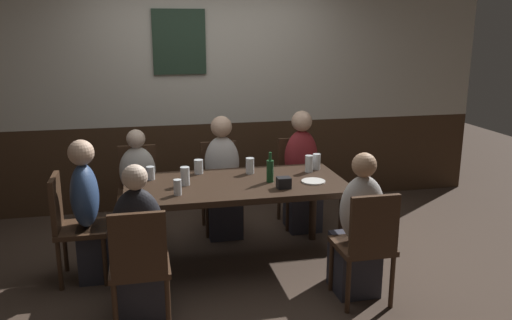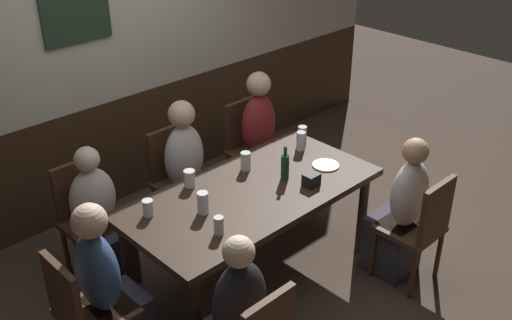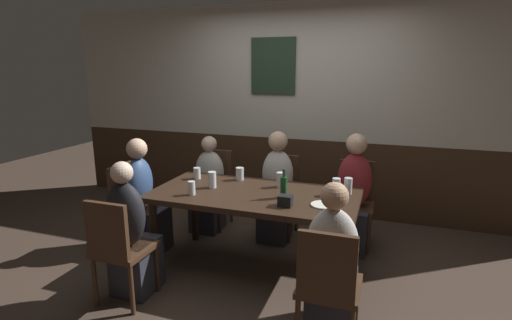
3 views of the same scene
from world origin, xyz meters
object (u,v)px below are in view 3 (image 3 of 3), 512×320
(person_left_far, at_px, (208,191))
(plate_white_large, at_px, (323,205))
(person_right_near, at_px, (332,274))
(chair_right_far, at_px, (354,198))
(person_mid_far, at_px, (276,194))
(person_right_far, at_px, (353,201))
(pint_glass_stout, at_px, (348,187))
(beer_glass_half, at_px, (280,181))
(chair_head_west, at_px, (131,202))
(tumbler_short, at_px, (212,181))
(chair_right_near, at_px, (328,283))
(tumbler_water, at_px, (192,189))
(pint_glass_amber, at_px, (336,187))
(chair_left_near, at_px, (118,246))
(chair_left_far, at_px, (215,183))
(dining_table, at_px, (254,201))
(beer_bottle_green, at_px, (284,187))
(person_head_west, at_px, (145,204))
(person_left_near, at_px, (131,240))
(highball_clear, at_px, (240,174))
(pint_glass_pale, at_px, (197,174))
(condiment_caddy, at_px, (285,201))
(chair_mid_far, at_px, (280,190))

(person_left_far, bearing_deg, plate_white_large, -30.15)
(person_right_near, bearing_deg, chair_right_far, 90.00)
(person_mid_far, height_order, person_right_far, person_right_far)
(pint_glass_stout, bearing_deg, person_right_far, 88.42)
(person_left_far, bearing_deg, beer_glass_half, -25.41)
(chair_head_west, height_order, chair_right_far, same)
(person_right_far, xyz_separation_m, tumbler_short, (-1.23, -0.70, 0.29))
(chair_right_near, height_order, chair_right_far, same)
(tumbler_water, height_order, pint_glass_stout, pint_glass_stout)
(person_right_near, relative_size, tumbler_water, 9.18)
(tumbler_water, distance_m, beer_glass_half, 0.82)
(beer_glass_half, bearing_deg, pint_glass_amber, -7.36)
(tumbler_short, xyz_separation_m, plate_white_large, (1.06, -0.15, -0.06))
(chair_left_near, distance_m, pint_glass_amber, 1.86)
(chair_left_far, relative_size, pint_glass_amber, 5.78)
(person_right_far, distance_m, pint_glass_stout, 0.55)
(chair_right_near, xyz_separation_m, tumbler_short, (-1.23, 0.89, 0.31))
(person_left_far, relative_size, pint_glass_stout, 7.47)
(chair_right_far, distance_m, person_mid_far, 0.82)
(chair_right_near, bearing_deg, chair_right_far, 90.00)
(chair_left_near, bearing_deg, person_mid_far, 63.04)
(dining_table, bearing_deg, person_left_far, 138.72)
(person_left_far, distance_m, plate_white_large, 1.70)
(person_right_far, relative_size, tumbler_short, 7.86)
(tumbler_water, bearing_deg, person_mid_far, 62.24)
(person_right_far, bearing_deg, beer_bottle_green, -124.42)
(pint_glass_amber, bearing_deg, chair_head_west, -175.08)
(person_right_far, height_order, tumbler_water, person_right_far)
(person_right_near, height_order, tumbler_water, person_right_near)
(person_head_west, bearing_deg, tumbler_short, 1.03)
(tumbler_water, relative_size, beer_glass_half, 0.88)
(chair_left_near, xyz_separation_m, beer_bottle_green, (1.09, 0.82, 0.34))
(person_right_far, height_order, person_left_far, person_right_far)
(chair_right_far, height_order, person_head_west, person_head_west)
(person_left_far, distance_m, beer_bottle_green, 1.38)
(person_mid_far, bearing_deg, person_left_near, -119.55)
(chair_head_west, bearing_deg, person_head_west, 0.00)
(person_head_west, xyz_separation_m, highball_clear, (0.90, 0.34, 0.31))
(pint_glass_pale, relative_size, beer_bottle_green, 0.44)
(person_left_far, height_order, pint_glass_stout, person_left_far)
(tumbler_water, distance_m, pint_glass_stout, 1.38)
(person_right_near, bearing_deg, person_right_far, 90.00)
(chair_head_west, relative_size, pint_glass_pale, 7.75)
(chair_right_near, bearing_deg, condiment_caddy, 125.81)
(plate_white_large, bearing_deg, person_left_near, -158.20)
(pint_glass_stout, xyz_separation_m, plate_white_large, (-0.15, -0.38, -0.06))
(chair_mid_far, xyz_separation_m, person_right_far, (0.81, -0.16, 0.02))
(chair_left_near, distance_m, pint_glass_stout, 1.98)
(pint_glass_stout, bearing_deg, chair_left_far, 158.59)
(beer_glass_half, bearing_deg, pint_glass_pale, -179.59)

